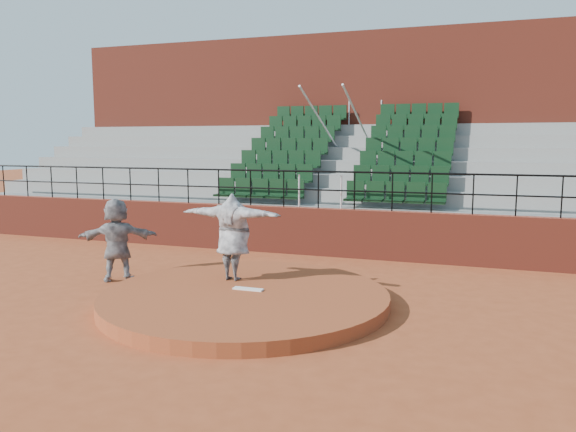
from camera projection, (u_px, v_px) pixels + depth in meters
name	position (u px, v px, depth m)	size (l,w,h in m)	color
ground	(245.00, 304.00, 10.79)	(90.00, 90.00, 0.00)	#994422
pitchers_mound	(245.00, 298.00, 10.77)	(5.50, 5.50, 0.25)	brown
pitching_rubber	(248.00, 289.00, 10.89)	(0.60, 0.15, 0.03)	white
boundary_wall	(318.00, 232.00, 15.38)	(24.00, 0.30, 1.30)	maroon
wall_railing	(318.00, 181.00, 15.19)	(24.04, 0.05, 1.03)	black
seating_deck	(349.00, 192.00, 18.69)	(24.00, 5.97, 4.63)	gray
press_box_facade	(372.00, 130.00, 22.10)	(24.00, 3.00, 7.10)	maroon
pitcher	(233.00, 237.00, 11.59)	(2.22, 0.60, 1.80)	black
fielder	(117.00, 240.00, 12.52)	(1.73, 0.55, 1.87)	black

